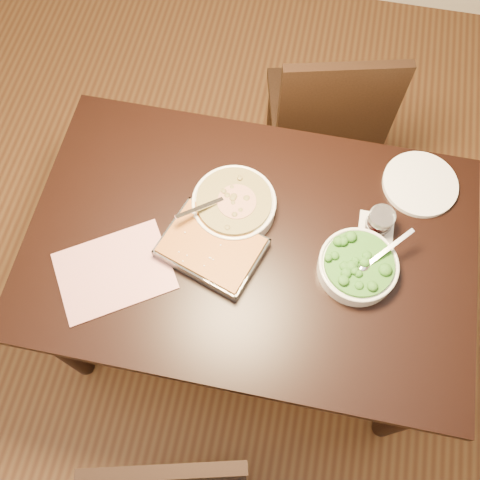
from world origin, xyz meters
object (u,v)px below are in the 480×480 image
at_px(baking_dish, 212,248).
at_px(table, 250,255).
at_px(stew_bowl, 234,204).
at_px(broccoli_bowl, 358,266).
at_px(dinner_plate, 420,184).
at_px(chair_far, 327,115).
at_px(wine_tumbler, 380,221).

bearing_deg(baking_dish, table, 43.40).
bearing_deg(stew_bowl, broccoli_bowl, -17.69).
xyz_separation_m(stew_bowl, broccoli_bowl, (0.41, -0.13, -0.00)).
height_order(broccoli_bowl, dinner_plate, broccoli_bowl).
relative_size(dinner_plate, chair_far, 0.26).
bearing_deg(table, wine_tumbler, 18.59).
bearing_deg(chair_far, dinner_plate, 114.70).
distance_m(table, stew_bowl, 0.18).
bearing_deg(table, baking_dish, -155.16).
xyz_separation_m(baking_dish, chair_far, (0.29, 0.77, -0.26)).
bearing_deg(broccoli_bowl, stew_bowl, 162.31).
distance_m(broccoli_bowl, chair_far, 0.80).
xyz_separation_m(stew_bowl, wine_tumbler, (0.45, 0.02, 0.01)).
bearing_deg(dinner_plate, table, -148.27).
height_order(baking_dish, wine_tumbler, wine_tumbler).
height_order(broccoli_bowl, wine_tumbler, same).
xyz_separation_m(broccoli_bowl, dinner_plate, (0.17, 0.34, -0.02)).
relative_size(table, stew_bowl, 5.27).
relative_size(table, dinner_plate, 5.74).
relative_size(stew_bowl, chair_far, 0.29).
bearing_deg(table, chair_far, 75.83).
height_order(table, dinner_plate, dinner_plate).
xyz_separation_m(baking_dish, wine_tumbler, (0.49, 0.18, 0.02)).
distance_m(dinner_plate, chair_far, 0.57).
relative_size(baking_dish, chair_far, 0.38).
distance_m(table, chair_far, 0.75).
xyz_separation_m(table, dinner_plate, (0.51, 0.31, 0.10)).
height_order(wine_tumbler, dinner_plate, wine_tumbler).
xyz_separation_m(wine_tumbler, dinner_plate, (0.12, 0.18, -0.04)).
height_order(stew_bowl, wine_tumbler, stew_bowl).
bearing_deg(baking_dish, stew_bowl, 95.01).
distance_m(broccoli_bowl, wine_tumbler, 0.16).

